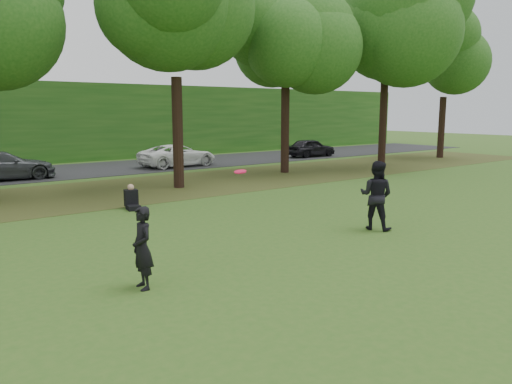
% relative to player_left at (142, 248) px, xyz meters
% --- Properties ---
extents(ground, '(120.00, 120.00, 0.00)m').
position_rel_player_left_xyz_m(ground, '(2.49, -1.93, -0.77)').
color(ground, '#31581B').
rests_on(ground, ground).
extents(leaf_litter, '(60.00, 7.00, 0.01)m').
position_rel_player_left_xyz_m(leaf_litter, '(2.49, 11.07, -0.77)').
color(leaf_litter, '#3F3516').
rests_on(leaf_litter, ground).
extents(street, '(70.00, 7.00, 0.02)m').
position_rel_player_left_xyz_m(street, '(2.49, 19.07, -0.76)').
color(street, black).
rests_on(street, ground).
extents(player_left, '(0.41, 0.59, 1.54)m').
position_rel_player_left_xyz_m(player_left, '(0.00, 0.00, 0.00)').
color(player_left, black).
rests_on(player_left, ground).
extents(player_right, '(1.02, 1.13, 1.91)m').
position_rel_player_left_xyz_m(player_right, '(7.12, 0.39, 0.18)').
color(player_right, black).
rests_on(player_right, ground).
extents(parked_cars, '(38.81, 3.33, 1.37)m').
position_rel_player_left_xyz_m(parked_cars, '(2.18, 17.68, -0.10)').
color(parked_cars, black).
rests_on(parked_cars, street).
extents(frisbee, '(0.37, 0.37, 0.08)m').
position_rel_player_left_xyz_m(frisbee, '(2.60, 0.52, 1.17)').
color(frisbee, '#FE1550').
rests_on(frisbee, ground).
extents(seated_person, '(0.54, 0.79, 0.83)m').
position_rel_player_left_xyz_m(seated_person, '(2.97, 7.24, -0.46)').
color(seated_person, black).
rests_on(seated_person, ground).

